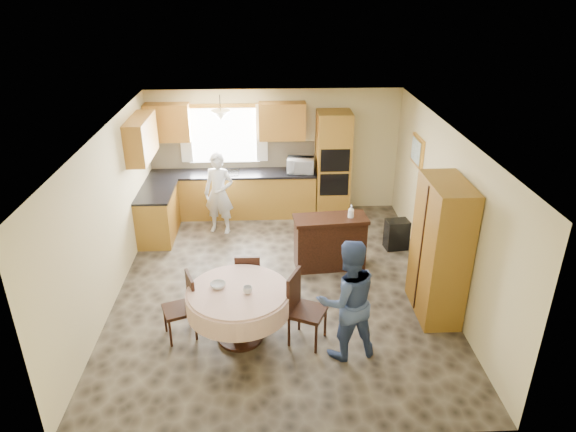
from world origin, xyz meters
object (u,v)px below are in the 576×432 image
at_px(cupboard, 440,250).
at_px(chair_back, 248,277).
at_px(person_sink, 219,194).
at_px(oven_tower, 333,164).
at_px(dining_table, 239,301).
at_px(chair_right, 302,305).
at_px(chair_left, 184,303).
at_px(sideboard, 330,244).
at_px(person_dining, 347,300).

relative_size(cupboard, chair_back, 2.31).
bearing_deg(person_sink, oven_tower, 33.18).
relative_size(dining_table, chair_back, 1.56).
bearing_deg(chair_right, cupboard, -48.81).
xyz_separation_m(cupboard, chair_left, (-3.53, -0.40, -0.50)).
relative_size(cupboard, person_sink, 1.29).
relative_size(sideboard, cupboard, 0.59).
bearing_deg(sideboard, chair_back, -146.16).
xyz_separation_m(chair_left, chair_back, (0.84, 0.66, -0.02)).
relative_size(chair_back, chair_right, 0.86).
height_order(chair_back, person_sink, person_sink).
xyz_separation_m(chair_back, person_sink, (-0.60, 2.48, 0.30)).
xyz_separation_m(chair_left, person_sink, (0.24, 3.14, 0.27)).
relative_size(dining_table, chair_left, 1.49).
bearing_deg(oven_tower, chair_right, -102.44).
height_order(cupboard, dining_table, cupboard).
distance_m(cupboard, chair_left, 3.58).
distance_m(chair_back, chair_right, 1.11).
distance_m(oven_tower, person_sink, 2.35).
distance_m(person_sink, person_dining, 4.06).
bearing_deg(person_sink, person_dining, -47.72).
height_order(sideboard, chair_right, chair_right).
bearing_deg(chair_right, oven_tower, 12.28).
distance_m(dining_table, chair_back, 0.80).
relative_size(chair_back, person_dining, 0.54).
xyz_separation_m(dining_table, person_sink, (-0.50, 3.26, 0.17)).
relative_size(chair_left, person_sink, 0.59).
relative_size(sideboard, person_sink, 0.77).
height_order(chair_left, person_sink, person_sink).
bearing_deg(cupboard, oven_tower, 107.16).
xyz_separation_m(oven_tower, dining_table, (-1.72, -3.99, -0.45)).
xyz_separation_m(person_sink, person_dining, (1.87, -3.61, 0.04)).
bearing_deg(person_sink, chair_back, -61.47).
bearing_deg(oven_tower, cupboard, -72.84).
height_order(oven_tower, sideboard, oven_tower).
relative_size(oven_tower, cupboard, 1.05).
distance_m(sideboard, chair_back, 1.70).
distance_m(oven_tower, chair_right, 4.17).
height_order(sideboard, dining_table, sideboard).
distance_m(cupboard, person_dining, 1.68).
distance_m(chair_left, chair_right, 1.57).
distance_m(dining_table, person_sink, 3.30).
bearing_deg(dining_table, oven_tower, 66.70).
height_order(sideboard, person_sink, person_sink).
bearing_deg(chair_left, cupboard, 75.49).
relative_size(sideboard, chair_left, 1.30).
xyz_separation_m(oven_tower, sideboard, (-0.29, -2.14, -0.63)).
relative_size(chair_right, person_dining, 0.62).
xyz_separation_m(sideboard, chair_left, (-2.16, -1.73, 0.08)).
relative_size(cupboard, chair_left, 2.20).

